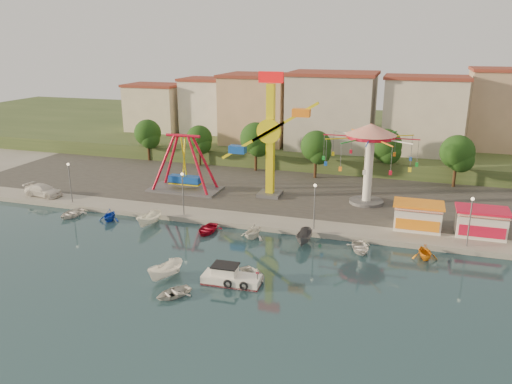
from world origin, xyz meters
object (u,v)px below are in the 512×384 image
at_px(wave_swinger, 370,146).
at_px(cabin_motorboat, 230,278).
at_px(kamikaze_tower, 273,140).
at_px(van, 43,190).
at_px(rowboat_a, 253,275).
at_px(skiff, 166,271).
at_px(pirate_ship_ride, 184,164).

xyz_separation_m(wave_swinger, cabin_motorboat, (-9.57, -25.11, -7.70)).
xyz_separation_m(kamikaze_tower, van, (-29.85, -8.95, -6.97)).
distance_m(wave_swinger, rowboat_a, 26.08).
xyz_separation_m(wave_swinger, rowboat_a, (-7.91, -23.59, -7.83)).
height_order(cabin_motorboat, van, van).
relative_size(rowboat_a, van, 0.65).
relative_size(cabin_motorboat, skiff, 1.34).
height_order(skiff, van, van).
xyz_separation_m(pirate_ship_ride, kamikaze_tower, (12.56, 0.83, 3.96)).
distance_m(pirate_ship_ride, wave_swinger, 25.26).
distance_m(cabin_motorboat, rowboat_a, 2.26).
bearing_deg(kamikaze_tower, skiff, -97.19).
bearing_deg(skiff, van, 169.29).
relative_size(pirate_ship_ride, rowboat_a, 2.84).
relative_size(kamikaze_tower, wave_swinger, 1.42).
xyz_separation_m(pirate_ship_ride, van, (-17.29, -8.12, -3.01)).
bearing_deg(wave_swinger, kamikaze_tower, -175.28).
bearing_deg(wave_swinger, rowboat_a, -108.54).
xyz_separation_m(kamikaze_tower, rowboat_a, (4.44, -22.57, -7.99)).
xyz_separation_m(pirate_ship_ride, wave_swinger, (24.91, 1.85, 3.80)).
height_order(pirate_ship_ride, wave_swinger, wave_swinger).
height_order(kamikaze_tower, rowboat_a, kamikaze_tower).
distance_m(kamikaze_tower, wave_swinger, 12.39).
xyz_separation_m(rowboat_a, skiff, (-7.60, -2.45, 0.40)).
relative_size(wave_swinger, skiff, 2.91).
relative_size(kamikaze_tower, cabin_motorboat, 3.09).
distance_m(pirate_ship_ride, cabin_motorboat, 28.13).
height_order(kamikaze_tower, van, kamikaze_tower).
bearing_deg(rowboat_a, pirate_ship_ride, 79.69).
relative_size(pirate_ship_ride, cabin_motorboat, 1.87).
bearing_deg(rowboat_a, van, 110.01).
bearing_deg(kamikaze_tower, pirate_ship_ride, -176.22).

